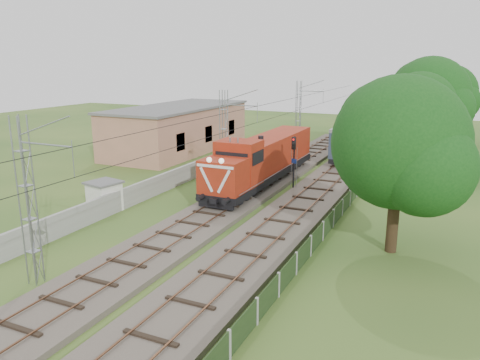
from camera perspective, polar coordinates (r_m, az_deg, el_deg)
The scene contains 15 objects.
ground at distance 28.65m, azimuth -7.39°, elevation -6.85°, with size 140.00×140.00×0.00m, color #2E521F.
track_main at distance 34.36m, azimuth -1.20°, elevation -2.78°, with size 4.20×70.00×0.45m.
track_side at distance 44.69m, azimuth 11.98°, elevation 0.94°, with size 4.20×80.00×0.45m.
catenary at distance 39.13m, azimuth -1.91°, elevation 5.14°, with size 3.31×70.00×8.00m.
boundary_wall at distance 41.47m, azimuth -6.26°, elevation 0.94°, with size 0.25×40.00×1.50m, color #9E9E99.
station_building at distance 55.56m, azimuth -7.49°, elevation 6.29°, with size 8.40×20.40×5.22m.
fence at distance 28.03m, azimuth 10.05°, elevation -6.13°, with size 0.12×32.00×1.20m.
locomotive at distance 39.43m, azimuth 2.80°, elevation 2.61°, with size 3.09×17.62×4.47m.
coach_rake at distance 97.92m, azimuth 19.44°, elevation 8.92°, with size 2.86×107.02×3.31m.
signal_post at distance 37.57m, azimuth 6.57°, elevation 3.18°, with size 0.47×0.39×4.49m.
relay_hut at distance 34.12m, azimuth -16.20°, elevation -1.91°, with size 2.44×2.44×2.15m.
tree_a at distance 25.99m, azimuth 19.06°, elevation 4.13°, with size 7.47×7.12×9.69m.
tree_b at distance 47.58m, azimuth 21.06°, elevation 8.02°, with size 7.22×6.88×9.36m.
tree_c at distance 51.53m, azimuth 22.19°, elevation 9.34°, with size 8.33×7.93×10.80m.
tree_d at distance 67.61m, azimuth 24.11°, elevation 9.61°, with size 7.62×7.26×9.88m.
Camera 1 is at (14.43, -22.50, 10.30)m, focal length 35.00 mm.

